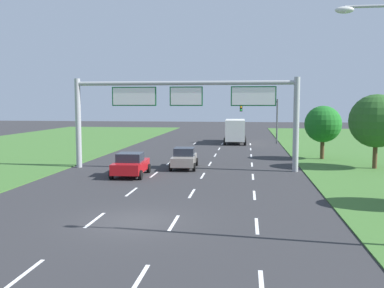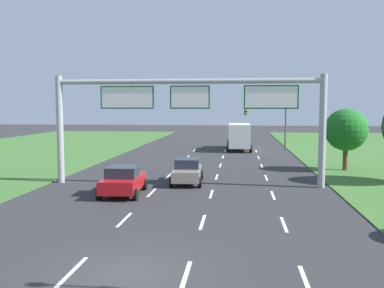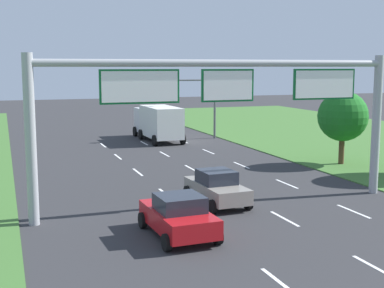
{
  "view_description": "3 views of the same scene",
  "coord_description": "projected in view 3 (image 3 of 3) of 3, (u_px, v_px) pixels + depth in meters",
  "views": [
    {
      "loc": [
        4.79,
        -17.56,
        5.08
      ],
      "look_at": [
        0.43,
        16.36,
        1.81
      ],
      "focal_mm": 40.0,
      "sensor_mm": 36.0,
      "label": 1
    },
    {
      "loc": [
        3.28,
        -12.23,
        5.05
      ],
      "look_at": [
        0.38,
        14.29,
        2.68
      ],
      "focal_mm": 40.0,
      "sensor_mm": 36.0,
      "label": 2
    },
    {
      "loc": [
        -9.38,
        -7.55,
        6.47
      ],
      "look_at": [
        -0.75,
        16.8,
        2.7
      ],
      "focal_mm": 50.0,
      "sensor_mm": 36.0,
      "label": 3
    }
  ],
  "objects": [
    {
      "name": "roadside_tree_far",
      "position": [
        343.0,
        116.0,
        34.96
      ],
      "size": [
        3.29,
        3.29,
        4.86
      ],
      "color": "#513823",
      "rests_on": "ground_plane"
    },
    {
      "name": "lane_dashes_inner_right",
      "position": [
        324.0,
        240.0,
        20.04
      ],
      "size": [
        0.14,
        56.4,
        0.01
      ],
      "color": "white",
      "rests_on": "ground_plane"
    },
    {
      "name": "sign_gantry",
      "position": [
        226.0,
        100.0,
        24.09
      ],
      "size": [
        17.24,
        0.44,
        7.0
      ],
      "color": "#9EA0A5",
      "rests_on": "ground_plane"
    },
    {
      "name": "car_near_red",
      "position": [
        217.0,
        187.0,
        25.2
      ],
      "size": [
        2.16,
        4.16,
        1.62
      ],
      "rotation": [
        0.0,
        0.0,
        0.05
      ],
      "color": "gray",
      "rests_on": "ground_plane"
    },
    {
      "name": "traffic_light_mast",
      "position": [
        195.0,
        96.0,
        47.13
      ],
      "size": [
        4.76,
        0.49,
        5.6
      ],
      "color": "#47494F",
      "rests_on": "ground_plane"
    },
    {
      "name": "lane_dashes_inner_left",
      "position": [
        239.0,
        251.0,
        18.89
      ],
      "size": [
        0.14,
        56.4,
        0.01
      ],
      "color": "white",
      "rests_on": "ground_plane"
    },
    {
      "name": "box_truck",
      "position": [
        158.0,
        122.0,
        46.67
      ],
      "size": [
        2.81,
        7.76,
        3.03
      ],
      "rotation": [
        0.0,
        0.0,
        0.02
      ],
      "color": "silver",
      "rests_on": "ground_plane"
    },
    {
      "name": "car_lead_silver",
      "position": [
        179.0,
        216.0,
        20.41
      ],
      "size": [
        2.34,
        4.13,
        1.63
      ],
      "rotation": [
        0.0,
        0.0,
        0.04
      ],
      "color": "red",
      "rests_on": "ground_plane"
    }
  ]
}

